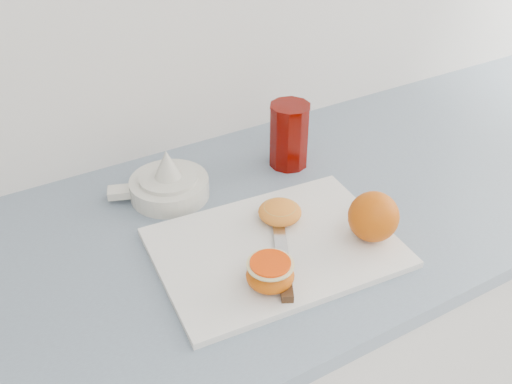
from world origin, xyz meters
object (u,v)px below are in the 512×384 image
Objects in this scene: cutting_board at (275,247)px; citrus_juicer at (168,184)px; counter at (260,373)px; half_orange at (270,274)px; red_tumbler at (289,137)px.

cutting_board is 0.25m from citrus_juicer.
half_orange is (-0.08, -0.17, 0.48)m from counter.
counter is 14.00× the size of citrus_juicer.
citrus_juicer is 1.40× the size of red_tumbler.
counter is 6.67× the size of cutting_board.
counter is 0.51m from citrus_juicer.
half_orange reaches higher than cutting_board.
citrus_juicer is at bearing 96.40° from half_orange.
citrus_juicer is at bearing 176.55° from red_tumbler.
counter is 0.51m from half_orange.
half_orange is 0.55× the size of red_tumbler.
half_orange is 0.40× the size of citrus_juicer.
red_tumbler is at bearing 42.10° from counter.
citrus_juicer is (-0.09, 0.23, 0.02)m from cutting_board.
citrus_juicer is 0.26m from red_tumbler.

